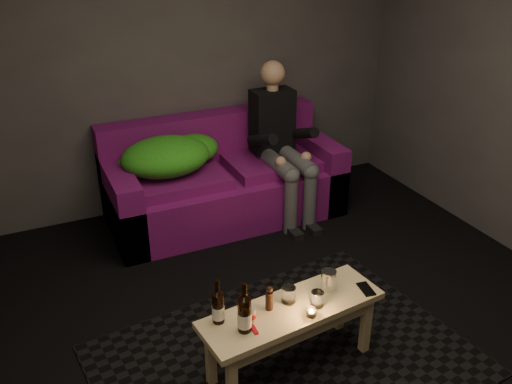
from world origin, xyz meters
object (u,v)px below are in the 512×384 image
beer_bottle_a (218,307)px  steel_cup (328,280)px  beer_bottle_b (244,313)px  person (280,139)px  sofa (223,182)px  coffee_table (292,318)px

beer_bottle_a → steel_cup: bearing=0.4°
beer_bottle_b → person: bearing=58.1°
sofa → beer_bottle_b: sofa is taller
person → coffee_table: bearing=-114.9°
beer_bottle_a → beer_bottle_b: 0.16m
person → beer_bottle_a: person is taller
person → beer_bottle_b: person is taller
sofa → coffee_table: (-0.35, -1.99, 0.05)m
beer_bottle_b → steel_cup: beer_bottle_b is taller
steel_cup → person: bearing=72.0°
beer_bottle_a → steel_cup: 0.71m
coffee_table → beer_bottle_a: bearing=172.1°
coffee_table → beer_bottle_a: (-0.43, 0.06, 0.18)m
beer_bottle_a → beer_bottle_b: (0.10, -0.13, 0.01)m
person → coffee_table: (-0.85, -1.82, -0.34)m
person → beer_bottle_b: bearing=-121.9°
steel_cup → beer_bottle_b: bearing=-167.8°
coffee_table → beer_bottle_b: size_ratio=3.70×
person → coffee_table: size_ratio=1.21×
sofa → person: 0.65m
coffee_table → beer_bottle_a: size_ratio=4.12×
sofa → steel_cup: (-0.08, -1.93, 0.19)m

